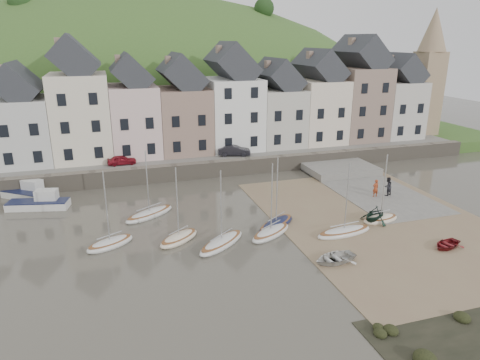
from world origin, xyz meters
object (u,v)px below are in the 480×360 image
object	(u,v)px
rowboat_green	(375,214)
car_left	(122,160)
sailboat_0	(150,214)
car_right	(234,150)
rowboat_red	(447,244)
person_red	(376,188)
rowboat_white	(335,258)
person_dark	(388,186)

from	to	relation	value
rowboat_green	car_left	distance (m)	28.27
sailboat_0	car_right	distance (m)	17.20
rowboat_red	person_red	distance (m)	11.36
car_left	sailboat_0	bearing A→B (deg)	-174.61
rowboat_white	car_left	world-z (taller)	car_left
rowboat_red	person_red	bearing A→B (deg)	156.69
rowboat_red	car_right	world-z (taller)	car_right
rowboat_green	rowboat_red	world-z (taller)	rowboat_green
rowboat_red	car_left	size ratio (longest dim) A/B	0.82
sailboat_0	car_left	distance (m)	12.68
rowboat_green	person_red	size ratio (longest dim) A/B	1.57
person_red	car_left	distance (m)	27.88
person_dark	sailboat_0	bearing A→B (deg)	-22.33
person_red	person_dark	distance (m)	1.36
car_left	car_right	world-z (taller)	car_right
rowboat_green	person_dark	world-z (taller)	person_dark
person_red	car_left	size ratio (longest dim) A/B	0.56
rowboat_red	person_dark	bearing A→B (deg)	149.92
car_left	rowboat_green	bearing A→B (deg)	-136.52
rowboat_green	sailboat_0	bearing A→B (deg)	-137.97
rowboat_green	rowboat_white	bearing A→B (deg)	-78.76
rowboat_white	person_red	bearing A→B (deg)	128.28
rowboat_red	person_red	xyz separation A→B (m)	(1.21, 11.27, 0.68)
rowboat_green	person_dark	xyz separation A→B (m)	(5.07, 5.36, 0.28)
sailboat_0	rowboat_red	xyz separation A→B (m)	(21.05, -13.11, 0.07)
rowboat_red	car_right	xyz separation A→B (m)	(-9.33, 25.54, 1.92)
sailboat_0	person_dark	xyz separation A→B (m)	(23.61, -1.92, 0.82)
car_right	rowboat_red	bearing A→B (deg)	-143.27
rowboat_white	car_right	distance (m)	25.07
sailboat_0	rowboat_white	bearing A→B (deg)	-46.97
rowboat_green	car_right	size ratio (longest dim) A/B	0.71
rowboat_green	car_left	bearing A→B (deg)	-160.82
rowboat_red	person_dark	size ratio (longest dim) A/B	1.36
person_dark	car_right	distance (m)	18.67
rowboat_green	person_dark	size ratio (longest dim) A/B	1.46
sailboat_0	rowboat_white	xyz separation A→B (m)	(11.73, -12.57, 0.13)
person_red	rowboat_white	bearing A→B (deg)	43.51
person_red	person_dark	xyz separation A→B (m)	(1.35, -0.09, 0.07)
sailboat_0	person_red	size ratio (longest dim) A/B	3.53
sailboat_0	person_dark	distance (m)	23.71
rowboat_white	person_red	world-z (taller)	person_red
sailboat_0	rowboat_red	world-z (taller)	sailboat_0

